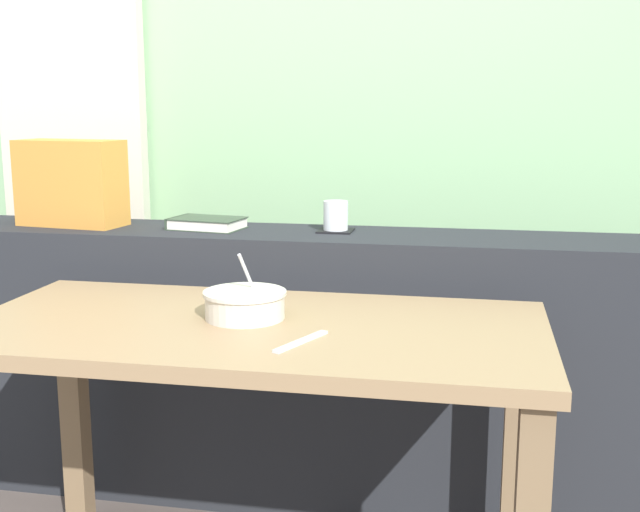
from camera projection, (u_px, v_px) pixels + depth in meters
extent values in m
cube|color=#8EBC89|center=(348.00, 42.00, 2.80)|extent=(4.80, 0.08, 2.80)
cube|color=beige|center=(70.00, 86.00, 2.93)|extent=(0.56, 0.06, 2.50)
cube|color=#23262B|center=(313.00, 368.00, 2.39)|extent=(2.80, 0.32, 0.82)
cube|color=#826849|center=(75.00, 417.00, 2.19)|extent=(0.06, 0.06, 0.68)
cube|color=#826849|center=(515.00, 453.00, 1.97)|extent=(0.06, 0.06, 0.68)
cube|color=#997A56|center=(254.00, 330.00, 1.76)|extent=(1.28, 0.63, 0.03)
cube|color=black|center=(336.00, 231.00, 2.33)|extent=(0.10, 0.10, 0.00)
cylinder|color=white|center=(336.00, 215.00, 2.32)|extent=(0.07, 0.07, 0.09)
cylinder|color=#CC4C38|center=(336.00, 220.00, 2.32)|extent=(0.06, 0.06, 0.05)
cube|color=#334233|center=(208.00, 228.00, 2.38)|extent=(0.23, 0.17, 0.00)
cube|color=silver|center=(207.00, 223.00, 2.38)|extent=(0.22, 0.16, 0.03)
cube|color=#334233|center=(207.00, 218.00, 2.37)|extent=(0.23, 0.17, 0.00)
cube|color=#334233|center=(177.00, 222.00, 2.41)|extent=(0.03, 0.14, 0.03)
cube|color=#D18938|center=(71.00, 183.00, 2.43)|extent=(0.34, 0.18, 0.26)
cylinder|color=beige|center=(245.00, 305.00, 1.79)|extent=(0.18, 0.18, 0.06)
cylinder|color=beige|center=(245.00, 293.00, 1.78)|extent=(0.19, 0.19, 0.01)
cylinder|color=brown|center=(245.00, 307.00, 1.79)|extent=(0.16, 0.16, 0.04)
cylinder|color=silver|center=(249.00, 280.00, 1.80)|extent=(0.02, 0.11, 0.14)
ellipsoid|color=silver|center=(252.00, 297.00, 1.83)|extent=(0.03, 0.05, 0.01)
cube|color=silver|center=(301.00, 341.00, 1.61)|extent=(0.08, 0.16, 0.01)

